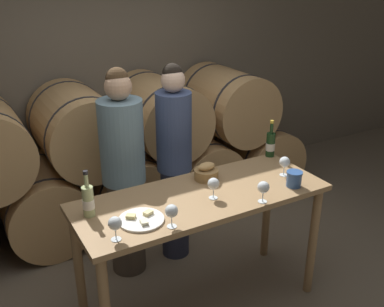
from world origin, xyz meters
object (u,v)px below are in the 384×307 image
person_right (174,162)px  wine_bottle_red (270,144)px  wine_bottle_white (88,201)px  blue_crock (294,178)px  tasting_table (202,211)px  bread_basket (206,173)px  wine_glass_far_right (285,162)px  wine_glass_far_left (115,224)px  wine_glass_left (172,211)px  cheese_plate (141,219)px  wine_glass_right (263,188)px  wine_glass_center (213,184)px  person_left (124,174)px

person_right → wine_bottle_red: 0.79m
wine_bottle_red → wine_bottle_white: (-1.56, -0.19, 0.00)m
person_right → blue_crock: 1.02m
tasting_table → bread_basket: 0.30m
person_right → wine_glass_far_right: person_right is taller
wine_glass_far_left → wine_glass_left: same height
tasting_table → wine_glass_far_left: size_ratio=11.88×
wine_bottle_white → wine_glass_far_left: (0.05, -0.33, 0.00)m
cheese_plate → wine_glass_right: 0.81m
wine_bottle_red → wine_glass_center: wine_bottle_red is taller
wine_bottle_white → cheese_plate: size_ratio=1.08×
cheese_plate → wine_glass_right: bearing=-12.5°
wine_glass_center → wine_bottle_red: bearing=26.0°
wine_glass_far_right → person_left: bearing=143.2°
tasting_table → wine_bottle_white: wine_bottle_white is taller
person_left → wine_bottle_white: person_left is taller
wine_bottle_white → wine_glass_far_left: size_ratio=2.07×
wine_glass_left → wine_glass_center: 0.44m
tasting_table → blue_crock: 0.68m
tasting_table → wine_glass_left: (-0.36, -0.26, 0.24)m
person_left → wine_glass_left: size_ratio=11.60×
blue_crock → person_right: bearing=118.0°
wine_glass_right → wine_glass_far_right: size_ratio=1.00×
person_left → wine_bottle_red: size_ratio=5.63×
wine_bottle_red → bread_basket: (-0.67, -0.11, -0.05)m
bread_basket → wine_glass_far_left: 0.94m
blue_crock → wine_glass_right: bearing=-167.6°
wine_glass_right → blue_crock: bearing=12.4°
wine_glass_right → wine_glass_far_right: (0.38, 0.24, 0.00)m
wine_bottle_red → wine_glass_far_left: size_ratio=2.06×
wine_glass_far_left → wine_glass_far_right: same height
wine_bottle_white → wine_glass_left: wine_bottle_white is taller
wine_bottle_red → blue_crock: (-0.19, -0.51, -0.04)m
wine_bottle_red → wine_bottle_white: wine_bottle_white is taller
wine_glass_far_right → tasting_table: bearing=176.5°
wine_glass_left → wine_glass_center: size_ratio=1.00×
person_left → wine_glass_center: (0.33, -0.77, 0.17)m
wine_glass_center → wine_bottle_white: bearing=166.5°
blue_crock → bread_basket: 0.62m
wine_bottle_white → blue_crock: 1.40m
person_left → wine_glass_left: bearing=-94.0°
tasting_table → person_left: (-0.29, 0.68, 0.07)m
cheese_plate → wine_glass_left: 0.22m
person_right → bread_basket: size_ratio=9.65×
wine_bottle_red → wine_glass_center: (-0.78, -0.38, 0.00)m
person_right → wine_bottle_white: 1.07m
wine_glass_far_left → wine_glass_center: (0.74, 0.14, 0.00)m
wine_bottle_white → wine_glass_far_left: 0.34m
wine_glass_far_left → wine_bottle_red: bearing=19.1°
person_right → wine_bottle_red: (0.67, -0.39, 0.16)m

